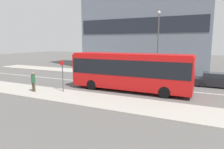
{
  "coord_description": "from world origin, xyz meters",
  "views": [
    {
      "loc": [
        11.4,
        -19.18,
        4.48
      ],
      "look_at": [
        3.13,
        -1.71,
        1.36
      ],
      "focal_mm": 32.0,
      "sensor_mm": 36.0,
      "label": 1
    }
  ],
  "objects_px": {
    "bus_stop_sign": "(63,73)",
    "street_lamp": "(158,39)",
    "parked_car_0": "(216,80)",
    "city_bus": "(130,70)",
    "pedestrian_near_stop": "(33,81)"
  },
  "relations": [
    {
      "from": "pedestrian_near_stop",
      "to": "bus_stop_sign",
      "type": "bearing_deg",
      "value": 29.12
    },
    {
      "from": "city_bus",
      "to": "pedestrian_near_stop",
      "type": "xyz_separation_m",
      "value": [
        -7.45,
        -4.47,
        -0.86
      ]
    },
    {
      "from": "city_bus",
      "to": "street_lamp",
      "type": "bearing_deg",
      "value": 78.36
    },
    {
      "from": "city_bus",
      "to": "street_lamp",
      "type": "height_order",
      "value": "street_lamp"
    },
    {
      "from": "street_lamp",
      "to": "bus_stop_sign",
      "type": "bearing_deg",
      "value": -119.56
    },
    {
      "from": "pedestrian_near_stop",
      "to": "street_lamp",
      "type": "xyz_separation_m",
      "value": [
        8.33,
        11.74,
        3.8
      ]
    },
    {
      "from": "parked_car_0",
      "to": "city_bus",
      "type": "bearing_deg",
      "value": -144.06
    },
    {
      "from": "city_bus",
      "to": "parked_car_0",
      "type": "xyz_separation_m",
      "value": [
        7.34,
        5.32,
        -1.32
      ]
    },
    {
      "from": "city_bus",
      "to": "parked_car_0",
      "type": "distance_m",
      "value": 9.15
    },
    {
      "from": "pedestrian_near_stop",
      "to": "bus_stop_sign",
      "type": "relative_size",
      "value": 0.62
    },
    {
      "from": "city_bus",
      "to": "bus_stop_sign",
      "type": "distance_m",
      "value": 6.09
    },
    {
      "from": "pedestrian_near_stop",
      "to": "bus_stop_sign",
      "type": "distance_m",
      "value": 2.69
    },
    {
      "from": "bus_stop_sign",
      "to": "street_lamp",
      "type": "relative_size",
      "value": 0.35
    },
    {
      "from": "bus_stop_sign",
      "to": "parked_car_0",
      "type": "bearing_deg",
      "value": 34.7
    },
    {
      "from": "bus_stop_sign",
      "to": "street_lamp",
      "type": "distance_m",
      "value": 12.56
    }
  ]
}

